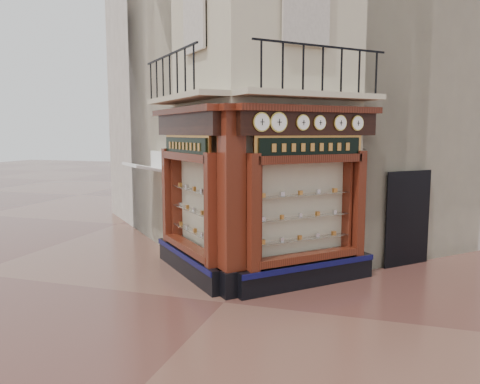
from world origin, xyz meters
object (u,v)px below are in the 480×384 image
at_px(corner_pilaster, 231,204).
at_px(clock_f, 357,123).
at_px(clock_e, 340,123).
at_px(signboard_left, 186,146).
at_px(clock_b, 279,122).
at_px(clock_d, 320,123).
at_px(clock_a, 261,122).
at_px(clock_c, 303,122).
at_px(awning, 147,250).
at_px(signboard_right, 311,147).

xyz_separation_m(corner_pilaster, clock_f, (2.38, 1.77, 1.67)).
bearing_deg(clock_f, clock_e, -180.00).
relative_size(corner_pilaster, signboard_left, 2.01).
distance_m(corner_pilaster, clock_b, 1.93).
bearing_deg(corner_pilaster, clock_d, -12.72).
bearing_deg(clock_a, signboard_left, 109.60).
relative_size(clock_a, clock_c, 1.16).
height_order(clock_f, signboard_left, clock_f).
bearing_deg(clock_c, clock_f, -0.00).
bearing_deg(clock_e, awning, 120.66).
bearing_deg(clock_d, awning, 115.70).
height_order(clock_d, clock_e, clock_e).
bearing_deg(signboard_left, signboard_right, -135.00).
bearing_deg(clock_c, clock_a, -180.00).
height_order(clock_c, signboard_left, clock_c).
bearing_deg(corner_pilaster, signboard_left, 100.25).
distance_m(clock_a, clock_b, 0.40).
bearing_deg(clock_f, signboard_left, 146.18).
bearing_deg(awning, clock_f, -145.36).
distance_m(awning, signboard_right, 6.19).
height_order(clock_f, signboard_right, clock_f).
bearing_deg(clock_d, clock_f, 0.00).
relative_size(clock_c, signboard_left, 0.17).
bearing_deg(awning, corner_pilaster, -173.72).
height_order(awning, signboard_left, signboard_left).
xyz_separation_m(clock_a, clock_b, (0.28, 0.28, 0.00)).
height_order(clock_d, clock_f, clock_f).
distance_m(clock_b, clock_d, 1.03).
xyz_separation_m(clock_a, awning, (-4.19, 2.84, -3.62)).
height_order(corner_pilaster, awning, corner_pilaster).
xyz_separation_m(corner_pilaster, clock_b, (0.91, 0.31, 1.67)).
relative_size(clock_b, clock_f, 1.21).
distance_m(clock_a, clock_e, 1.99).
distance_m(clock_f, signboard_right, 1.30).
distance_m(clock_e, signboard_right, 0.88).
height_order(clock_b, clock_d, clock_b).
relative_size(clock_d, signboard_right, 0.16).
relative_size(clock_e, clock_f, 1.02).
bearing_deg(clock_e, clock_f, 0.00).
bearing_deg(clock_e, clock_c, 180.00).
height_order(clock_d, signboard_right, clock_d).
height_order(awning, signboard_right, signboard_right).
xyz_separation_m(clock_d, signboard_right, (-0.18, -0.02, -0.52)).
height_order(signboard_left, signboard_right, signboard_right).
distance_m(clock_a, signboard_left, 2.37).
xyz_separation_m(awning, signboard_left, (2.10, -1.84, 3.10)).
distance_m(clock_d, signboard_left, 3.14).
xyz_separation_m(clock_a, clock_e, (1.41, 1.41, 0.00)).
relative_size(clock_e, signboard_left, 0.17).
xyz_separation_m(clock_c, signboard_left, (-2.79, 0.28, -0.52)).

